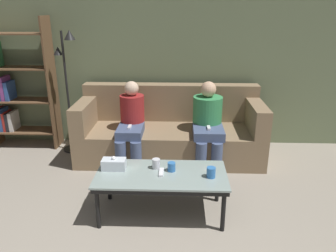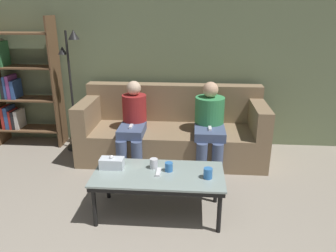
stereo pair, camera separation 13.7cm
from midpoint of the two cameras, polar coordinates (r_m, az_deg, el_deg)
name	(u,v)px [view 2 (the right image)]	position (r m, az deg, el deg)	size (l,w,h in m)	color
wall_back	(175,51)	(4.53, 2.12, 12.85)	(12.00, 0.06, 2.60)	#707F5B
couch	(172,132)	(4.27, 1.66, -1.03)	(2.33, 0.87, 0.90)	#897051
coffee_table	(159,177)	(3.04, -0.35, -8.92)	(1.20, 0.57, 0.43)	#8C9E99
cup_near_left	(154,163)	(3.09, -1.21, -6.55)	(0.07, 0.07, 0.10)	silver
cup_near_right	(208,173)	(2.95, 8.31, -8.16)	(0.08, 0.08, 0.10)	#3372BF
cup_far_center	(169,167)	(3.04, 1.45, -7.14)	(0.07, 0.07, 0.09)	#3372BF
tissue_box	(112,163)	(3.12, -8.50, -6.41)	(0.22, 0.12, 0.13)	silver
game_remote	(158,172)	(3.02, -0.35, -8.07)	(0.04, 0.15, 0.02)	white
bookshelf	(18,86)	(4.97, -23.97, 6.32)	(0.91, 0.32, 1.76)	brown
standing_lamp	(72,79)	(4.47, -15.57, 7.92)	(0.31, 0.26, 1.60)	black
seated_person_left_end	(133,122)	(4.02, -5.14, 0.72)	(0.31, 0.65, 1.02)	#47567A
seated_person_mid_left	(210,122)	(3.99, 8.22, 0.69)	(0.36, 0.68, 1.02)	#47567A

